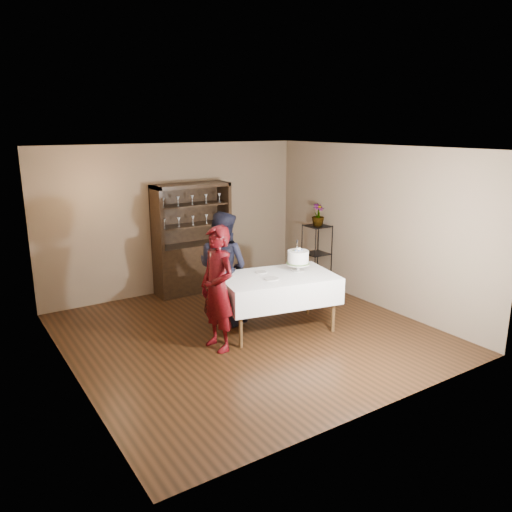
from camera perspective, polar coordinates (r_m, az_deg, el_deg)
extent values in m
plane|color=black|center=(7.51, -0.84, -8.83)|extent=(5.00, 5.00, 0.00)
plane|color=silver|center=(6.89, -0.92, 12.21)|extent=(5.00, 5.00, 0.00)
cube|color=brown|center=(9.25, -9.19, 4.24)|extent=(5.00, 0.02, 2.70)
cube|color=brown|center=(6.17, -20.93, -1.81)|extent=(0.02, 5.00, 2.70)
cube|color=brown|center=(8.65, 13.31, 3.31)|extent=(0.02, 5.00, 2.70)
cube|color=black|center=(9.30, -7.18, -1.31)|extent=(1.40, 0.48, 0.90)
cube|color=black|center=(9.28, -7.98, 4.95)|extent=(1.40, 0.03, 1.10)
cube|color=black|center=(9.01, -7.49, 8.02)|extent=(1.40, 0.48, 0.06)
cube|color=black|center=(9.12, -7.34, 3.52)|extent=(1.28, 0.42, 0.02)
cube|color=black|center=(9.05, -7.42, 5.82)|extent=(1.28, 0.42, 0.02)
cylinder|color=black|center=(9.24, 6.77, -0.44)|extent=(0.02, 0.02, 1.20)
cylinder|color=black|center=(9.50, 8.62, -0.10)|extent=(0.02, 0.02, 1.20)
cylinder|color=black|center=(9.54, 5.23, 0.08)|extent=(0.02, 0.02, 1.20)
cylinder|color=black|center=(9.79, 7.08, 0.40)|extent=(0.02, 0.02, 1.20)
cube|color=black|center=(9.64, 6.84, -2.60)|extent=(0.40, 0.40, 0.02)
cube|color=black|center=(9.50, 6.93, 0.28)|extent=(0.40, 0.40, 0.01)
cube|color=black|center=(9.39, 7.03, 3.42)|extent=(0.40, 0.40, 0.02)
cube|color=silver|center=(7.45, 2.44, -3.67)|extent=(1.86, 1.35, 0.39)
cylinder|color=#49331B|center=(6.92, -1.78, -7.34)|extent=(0.06, 0.06, 0.80)
cylinder|color=#49331B|center=(7.52, 8.85, -5.69)|extent=(0.06, 0.06, 0.80)
cylinder|color=#49331B|center=(7.65, -3.89, -5.19)|extent=(0.06, 0.06, 0.80)
cylinder|color=#49331B|center=(8.19, 5.96, -3.87)|extent=(0.06, 0.06, 0.80)
imported|color=#350409|center=(6.76, -4.41, -3.75)|extent=(0.48, 0.67, 1.73)
imported|color=black|center=(7.72, -3.82, -1.30)|extent=(0.96, 1.05, 1.75)
cylinder|color=beige|center=(7.65, 4.80, -1.64)|extent=(0.20, 0.20, 0.01)
cylinder|color=beige|center=(7.64, 4.81, -1.32)|extent=(0.05, 0.05, 0.10)
cylinder|color=beige|center=(7.62, 4.82, -0.91)|extent=(0.36, 0.36, 0.01)
cylinder|color=#4D7035|center=(7.62, 4.82, -0.79)|extent=(0.35, 0.35, 0.02)
cylinder|color=white|center=(7.59, 4.83, -0.13)|extent=(0.36, 0.36, 0.20)
sphere|color=#5E7ACA|center=(7.58, 5.03, 0.72)|extent=(0.02, 0.02, 0.02)
cube|color=white|center=(7.51, 4.71, 1.05)|extent=(0.02, 0.02, 0.14)
cube|color=black|center=(7.49, 4.73, 1.68)|extent=(0.03, 0.02, 0.05)
cylinder|color=beige|center=(7.21, 1.78, -2.61)|extent=(0.23, 0.23, 0.01)
cylinder|color=beige|center=(7.52, 0.56, -1.86)|extent=(0.19, 0.19, 0.01)
imported|color=#4D7035|center=(9.35, 7.11, 4.69)|extent=(0.25, 0.25, 0.41)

